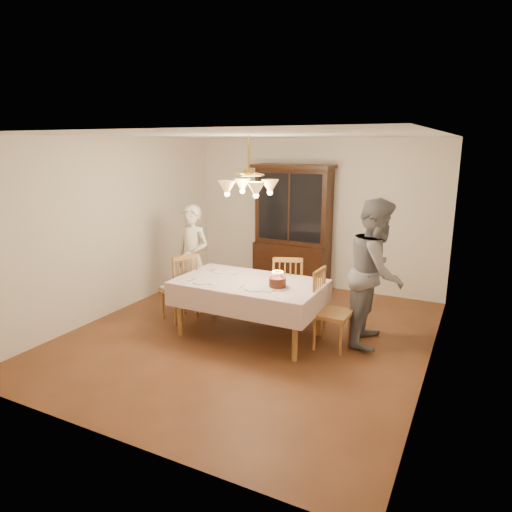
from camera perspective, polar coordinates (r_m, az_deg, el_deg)
The scene contains 14 objects.
ground at distance 6.22m, azimuth -0.84°, elevation -9.84°, with size 5.00×5.00×0.00m, color #5B301A.
room_shell at distance 5.77m, azimuth -0.89°, elevation 4.71°, with size 5.00×5.00×5.00m.
dining_table at distance 5.98m, azimuth -0.86°, elevation -3.83°, with size 1.90×1.10×0.76m.
china_hutch at distance 8.01m, azimuth 4.61°, elevation 3.32°, with size 1.38×0.54×2.16m.
chair_far_side at distance 6.50m, azimuth 3.98°, elevation -4.60°, with size 0.56×0.55×1.00m.
chair_left_end at distance 6.67m, azimuth -9.53°, elevation -4.18°, with size 0.56×0.57×1.00m.
chair_right_end at distance 5.78m, azimuth 9.46°, elevation -7.16°, with size 0.43×0.45×1.00m.
elderly_woman at distance 6.95m, azimuth -7.93°, elevation -0.34°, with size 0.59×0.39×1.62m, color silver.
adult_in_grey at distance 5.92m, azimuth 14.78°, elevation -1.97°, with size 0.90×0.70×1.86m, color slate.
birthday_cake at distance 5.67m, azimuth 2.71°, elevation -3.39°, with size 0.30×0.30×0.21m.
place_setting_near_left at distance 5.94m, azimuth -6.60°, elevation -3.21°, with size 0.40×0.25×0.02m.
place_setting_near_right at distance 5.63m, azimuth -0.03°, elevation -4.07°, with size 0.42×0.27×0.02m.
place_setting_far_left at distance 6.38m, azimuth -4.02°, elevation -1.94°, with size 0.40×0.25×0.02m.
chandelier at distance 5.72m, azimuth -0.91°, elevation 8.62°, with size 0.62×0.62×0.73m.
Camera 1 is at (2.63, -5.05, 2.50)m, focal length 32.00 mm.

